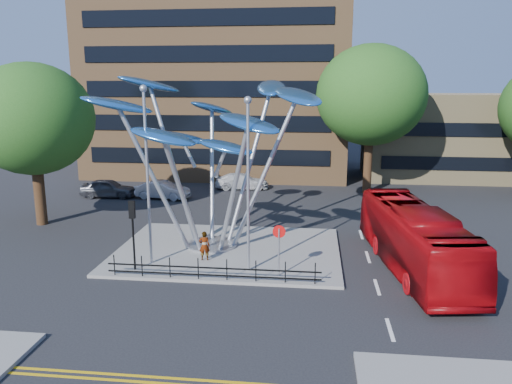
# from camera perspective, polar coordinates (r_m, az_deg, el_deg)

# --- Properties ---
(ground) EXTENTS (120.00, 120.00, 0.00)m
(ground) POSITION_cam_1_polar(r_m,az_deg,el_deg) (21.83, -3.25, -12.08)
(ground) COLOR black
(ground) RESTS_ON ground
(traffic_island) EXTENTS (12.00, 9.00, 0.15)m
(traffic_island) POSITION_cam_1_polar(r_m,az_deg,el_deg) (27.46, -3.19, -6.68)
(traffic_island) COLOR slate
(traffic_island) RESTS_ON ground
(double_yellow_near) EXTENTS (40.00, 0.12, 0.01)m
(double_yellow_near) POSITION_cam_1_polar(r_m,az_deg,el_deg) (16.66, -6.97, -20.53)
(double_yellow_near) COLOR gold
(double_yellow_near) RESTS_ON ground
(brick_tower) EXTENTS (25.00, 15.00, 30.00)m
(brick_tower) POSITION_cam_1_polar(r_m,az_deg,el_deg) (52.77, -4.03, 18.85)
(brick_tower) COLOR olive
(brick_tower) RESTS_ON ground
(low_building_near) EXTENTS (15.00, 8.00, 8.00)m
(low_building_near) POSITION_cam_1_polar(r_m,az_deg,el_deg) (51.37, 20.77, 5.97)
(low_building_near) COLOR tan
(low_building_near) RESTS_ON ground
(tree_right) EXTENTS (8.80, 8.80, 12.11)m
(tree_right) POSITION_cam_1_polar(r_m,az_deg,el_deg) (41.82, 13.02, 10.71)
(tree_right) COLOR black
(tree_right) RESTS_ON ground
(tree_left) EXTENTS (7.60, 7.60, 10.32)m
(tree_left) POSITION_cam_1_polar(r_m,az_deg,el_deg) (34.41, -24.18, 7.58)
(tree_left) COLOR black
(tree_left) RESTS_ON ground
(leaf_sculpture) EXTENTS (12.72, 9.54, 9.51)m
(leaf_sculpture) POSITION_cam_1_polar(r_m,az_deg,el_deg) (26.91, -5.38, 7.72)
(leaf_sculpture) COLOR #9EA0A5
(leaf_sculpture) RESTS_ON traffic_island
(street_lamp_left) EXTENTS (0.36, 0.36, 8.80)m
(street_lamp_left) POSITION_cam_1_polar(r_m,az_deg,el_deg) (24.68, -12.37, 3.53)
(street_lamp_left) COLOR #9EA0A5
(street_lamp_left) RESTS_ON traffic_island
(street_lamp_right) EXTENTS (0.36, 0.36, 8.30)m
(street_lamp_right) POSITION_cam_1_polar(r_m,az_deg,el_deg) (23.10, -0.91, 2.56)
(street_lamp_right) COLOR #9EA0A5
(street_lamp_right) RESTS_ON traffic_island
(traffic_light_island) EXTENTS (0.28, 0.18, 3.42)m
(traffic_light_island) POSITION_cam_1_polar(r_m,az_deg,el_deg) (24.49, -13.94, -3.18)
(traffic_light_island) COLOR black
(traffic_light_island) RESTS_ON traffic_island
(no_entry_sign_island) EXTENTS (0.60, 0.10, 2.45)m
(no_entry_sign_island) POSITION_cam_1_polar(r_m,az_deg,el_deg) (23.28, 2.64, -5.69)
(no_entry_sign_island) COLOR #9EA0A5
(no_entry_sign_island) RESTS_ON traffic_island
(pedestrian_railing_front) EXTENTS (10.00, 0.06, 1.00)m
(pedestrian_railing_front) POSITION_cam_1_polar(r_m,az_deg,el_deg) (23.33, -5.00, -8.99)
(pedestrian_railing_front) COLOR black
(pedestrian_railing_front) RESTS_ON traffic_island
(red_bus) EXTENTS (4.20, 11.60, 3.16)m
(red_bus) POSITION_cam_1_polar(r_m,az_deg,el_deg) (25.69, 17.63, -5.09)
(red_bus) COLOR #92060B
(red_bus) RESTS_ON ground
(pedestrian) EXTENTS (0.61, 0.46, 1.53)m
(pedestrian) POSITION_cam_1_polar(r_m,az_deg,el_deg) (25.67, -5.92, -6.13)
(pedestrian) COLOR gray
(pedestrian) RESTS_ON traffic_island
(parked_car_left) EXTENTS (4.41, 1.90, 1.48)m
(parked_car_left) POSITION_cam_1_polar(r_m,az_deg,el_deg) (41.78, -16.53, 0.42)
(parked_car_left) COLOR #44464D
(parked_car_left) RESTS_ON ground
(parked_car_mid) EXTENTS (4.47, 2.08, 1.42)m
(parked_car_mid) POSITION_cam_1_polar(r_m,az_deg,el_deg) (40.24, -10.62, 0.23)
(parked_car_mid) COLOR #ADAEB5
(parked_car_mid) RESTS_ON ground
(parked_car_right) EXTENTS (4.84, 2.47, 1.35)m
(parked_car_right) POSITION_cam_1_polar(r_m,az_deg,el_deg) (43.27, -1.63, 1.24)
(parked_car_right) COLOR silver
(parked_car_right) RESTS_ON ground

